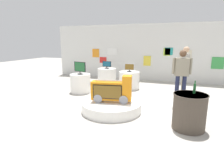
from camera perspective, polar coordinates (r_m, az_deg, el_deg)
name	(u,v)px	position (r m, az deg, el deg)	size (l,w,h in m)	color
ground_plane	(121,115)	(5.19, 2.85, -9.26)	(30.00, 30.00, 0.00)	#B2ADA3
back_wall_display	(152,53)	(9.80, 12.01, 9.20)	(10.66, 0.13, 2.80)	silver
main_display_pedestal	(111,106)	(5.41, -0.17, -6.75)	(1.67, 1.67, 0.28)	white
novelty_firetruck_tv	(112,91)	(5.27, 0.04, -2.18)	(1.15, 0.53, 0.76)	gray
display_pedestal_left_rear	(129,80)	(8.00, 5.18, 1.17)	(0.86, 0.86, 0.71)	white
tv_on_left_rear	(129,67)	(7.91, 5.25, 4.97)	(0.41, 0.18, 0.33)	black
display_pedestal_center_rear	(107,76)	(8.96, -1.56, 2.45)	(0.86, 0.86, 0.71)	white
tv_on_center_rear	(107,65)	(8.88, -1.58, 5.84)	(0.44, 0.21, 0.34)	black
display_pedestal_right_rear	(80,83)	(7.47, -9.45, 0.24)	(0.78, 0.78, 0.71)	white
tv_on_right_rear	(80,67)	(7.36, -9.63, 4.95)	(0.54, 0.20, 0.47)	black
side_table_round	(189,111)	(4.59, 22.19, -7.63)	(0.74, 0.74, 0.81)	#4C4238
bottle_on_side_table	(195,88)	(4.53, 23.53, -1.21)	(0.06, 0.06, 0.29)	#195926
shopper_browsing_near_truck	(185,68)	(6.95, 21.02, 4.43)	(0.26, 0.55, 1.77)	gray
shopper_browsing_rear	(181,74)	(6.00, 20.12, 2.89)	(0.55, 0.26, 1.69)	#1E233F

